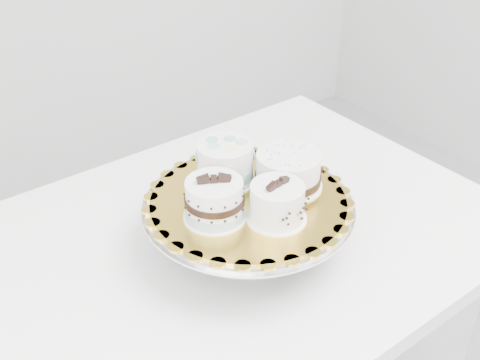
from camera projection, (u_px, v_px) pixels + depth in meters
table at (215, 274)px, 1.20m from camera, size 1.18×0.81×0.75m
cake_stand at (248, 216)px, 1.10m from camera, size 0.39×0.39×0.10m
cake_board at (248, 201)px, 1.08m from camera, size 0.36×0.36×0.01m
cake_swirl at (277, 204)px, 1.01m from camera, size 0.10×0.10×0.08m
cake_banded at (214, 201)px, 1.02m from camera, size 0.13×0.13×0.09m
cake_dots at (225, 162)px, 1.11m from camera, size 0.13×0.13×0.08m
cake_ribbon at (289, 171)px, 1.10m from camera, size 0.14×0.13×0.07m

